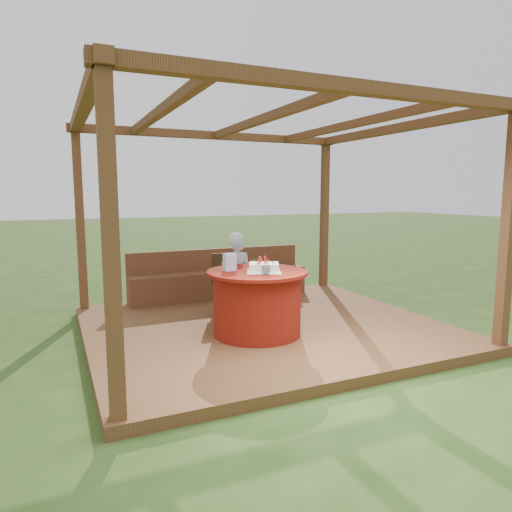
{
  "coord_description": "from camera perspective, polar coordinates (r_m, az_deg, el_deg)",
  "views": [
    {
      "loc": [
        -2.52,
        -5.35,
        1.85
      ],
      "look_at": [
        0.0,
        0.25,
        1.0
      ],
      "focal_mm": 32.0,
      "sensor_mm": 36.0,
      "label": 1
    }
  ],
  "objects": [
    {
      "name": "pergola",
      "position": [
        5.94,
        1.01,
        13.25
      ],
      "size": [
        4.5,
        4.0,
        2.72
      ],
      "color": "brown",
      "rests_on": "deck"
    },
    {
      "name": "ground",
      "position": [
        6.2,
        0.96,
        -9.49
      ],
      "size": [
        60.0,
        60.0,
        0.0
      ],
      "primitive_type": "plane",
      "color": "#2A4717",
      "rests_on": "ground"
    },
    {
      "name": "birthday_cake",
      "position": [
        5.46,
        0.98,
        -1.41
      ],
      "size": [
        0.52,
        0.52,
        0.18
      ],
      "color": "white",
      "rests_on": "table"
    },
    {
      "name": "deck",
      "position": [
        6.18,
        0.96,
        -8.96
      ],
      "size": [
        4.5,
        4.0,
        0.12
      ],
      "primitive_type": "cube",
      "color": "brown",
      "rests_on": "ground"
    },
    {
      "name": "bench",
      "position": [
        7.65,
        -4.52,
        -3.19
      ],
      "size": [
        3.0,
        0.42,
        0.8
      ],
      "color": "brown",
      "rests_on": "deck"
    },
    {
      "name": "drinking_glass",
      "position": [
        5.27,
        1.31,
        -1.78
      ],
      "size": [
        0.13,
        0.13,
        0.1
      ],
      "primitive_type": "imported",
      "rotation": [
        0.0,
        0.0,
        0.14
      ],
      "color": "white",
      "rests_on": "table"
    },
    {
      "name": "gift_bag",
      "position": [
        5.53,
        -3.31,
        -0.79
      ],
      "size": [
        0.15,
        0.11,
        0.21
      ],
      "primitive_type": "cube",
      "rotation": [
        0.0,
        0.0,
        0.11
      ],
      "color": "#E997D1",
      "rests_on": "table"
    },
    {
      "name": "table",
      "position": [
        5.62,
        0.13,
        -5.79
      ],
      "size": [
        1.23,
        1.23,
        0.79
      ],
      "color": "maroon",
      "rests_on": "deck"
    },
    {
      "name": "elderly_woman",
      "position": [
        6.34,
        -2.44,
        -2.32
      ],
      "size": [
        0.49,
        0.4,
        1.19
      ],
      "color": "#96BFDF",
      "rests_on": "deck"
    },
    {
      "name": "chair",
      "position": [
        6.73,
        -3.61,
        -3.0
      ],
      "size": [
        0.4,
        0.4,
        0.85
      ],
      "color": "#382312",
      "rests_on": "deck"
    }
  ]
}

